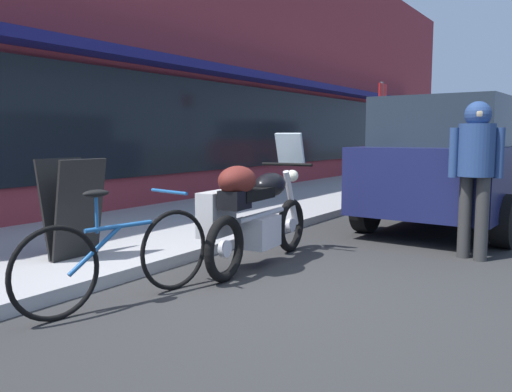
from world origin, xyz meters
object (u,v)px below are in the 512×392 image
object	(u,v)px
pedestrian_walking	(476,160)
parked_minivan	(462,161)
touring_motorcycle	(253,210)
sandwich_board_sign	(72,208)
parking_sign_pole	(381,128)
parked_bicycle	(120,257)
parked_car_down_block	(511,148)

from	to	relation	value
pedestrian_walking	parked_minivan	bearing A→B (deg)	15.10
parked_minivan	touring_motorcycle	bearing A→B (deg)	162.79
touring_motorcycle	sandwich_board_sign	distance (m)	1.82
parked_minivan	parking_sign_pole	size ratio (longest dim) A/B	1.93
parked_bicycle	parked_minivan	world-z (taller)	parked_minivan
parked_bicycle	parked_minivan	bearing A→B (deg)	-14.76
parked_bicycle	parked_car_down_block	bearing A→B (deg)	-3.75
parking_sign_pole	parked_car_down_block	size ratio (longest dim) A/B	0.50
pedestrian_walking	parking_sign_pole	size ratio (longest dim) A/B	0.73
touring_motorcycle	parked_minivan	xyz separation A→B (m)	(3.91, -1.21, 0.38)
parked_bicycle	pedestrian_walking	distance (m)	3.88
parked_minivan	parking_sign_pole	bearing A→B (deg)	40.34
parked_bicycle	parking_sign_pole	xyz separation A→B (m)	(8.13, 0.79, 1.14)
touring_motorcycle	parked_minivan	world-z (taller)	parked_minivan
parked_minivan	sandwich_board_sign	distance (m)	5.67
parked_bicycle	parked_car_down_block	size ratio (longest dim) A/B	0.38
parked_bicycle	parking_sign_pole	bearing A→B (deg)	5.52
parked_minivan	parking_sign_pole	distance (m)	3.50
touring_motorcycle	sandwich_board_sign	size ratio (longest dim) A/B	2.08
parked_minivan	parked_car_down_block	bearing A→B (deg)	3.16
pedestrian_walking	parked_car_down_block	world-z (taller)	parked_car_down_block
sandwich_board_sign	parking_sign_pole	bearing A→B (deg)	-3.45
pedestrian_walking	parked_car_down_block	xyz separation A→B (m)	(11.29, 1.12, -0.10)
pedestrian_walking	sandwich_board_sign	size ratio (longest dim) A/B	1.72
parked_minivan	pedestrian_walking	bearing A→B (deg)	-164.90
parking_sign_pole	parked_bicycle	bearing A→B (deg)	-174.48
parked_minivan	parking_sign_pole	world-z (taller)	parking_sign_pole
parked_bicycle	parked_minivan	xyz separation A→B (m)	(5.50, -1.45, 0.59)
sandwich_board_sign	parked_bicycle	bearing A→B (deg)	-112.81
touring_motorcycle	pedestrian_walking	world-z (taller)	pedestrian_walking
parking_sign_pole	parked_car_down_block	world-z (taller)	parking_sign_pole
sandwich_board_sign	parked_car_down_block	bearing A→B (deg)	-8.93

